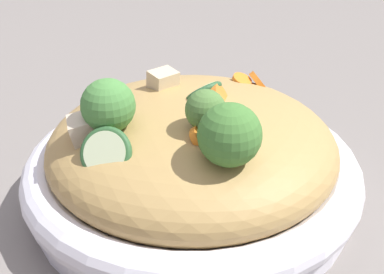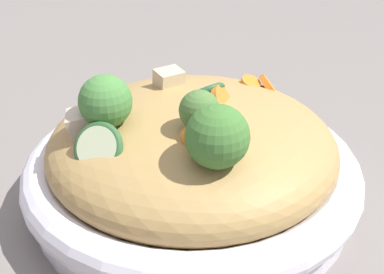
% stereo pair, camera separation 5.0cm
% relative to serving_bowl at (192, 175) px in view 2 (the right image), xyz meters
% --- Properties ---
extents(ground_plane, '(3.00, 3.00, 0.00)m').
position_rel_serving_bowl_xyz_m(ground_plane, '(0.00, 0.00, -0.03)').
color(ground_plane, slate).
extents(serving_bowl, '(0.34, 0.34, 0.06)m').
position_rel_serving_bowl_xyz_m(serving_bowl, '(0.00, 0.00, 0.00)').
color(serving_bowl, white).
rests_on(serving_bowl, ground_plane).
extents(noodle_heap, '(0.28, 0.28, 0.09)m').
position_rel_serving_bowl_xyz_m(noodle_heap, '(-0.00, 0.00, 0.04)').
color(noodle_heap, '#AD894E').
rests_on(noodle_heap, serving_bowl).
extents(broccoli_florets, '(0.18, 0.08, 0.06)m').
position_rel_serving_bowl_xyz_m(broccoli_florets, '(-0.02, 0.06, 0.09)').
color(broccoli_florets, '#97B271').
rests_on(broccoli_florets, serving_bowl).
extents(carrot_coins, '(0.18, 0.19, 0.05)m').
position_rel_serving_bowl_xyz_m(carrot_coins, '(0.00, -0.04, 0.07)').
color(carrot_coins, orange).
rests_on(carrot_coins, serving_bowl).
extents(zucchini_slices, '(0.07, 0.17, 0.05)m').
position_rel_serving_bowl_xyz_m(zucchini_slices, '(0.02, 0.05, 0.07)').
color(zucchini_slices, beige).
rests_on(zucchini_slices, serving_bowl).
extents(chicken_chunks, '(0.05, 0.14, 0.04)m').
position_rel_serving_bowl_xyz_m(chicken_chunks, '(0.06, 0.03, 0.08)').
color(chicken_chunks, beige).
rests_on(chicken_chunks, serving_bowl).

